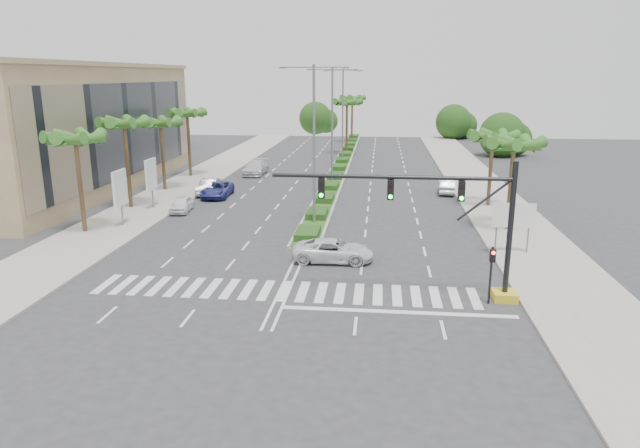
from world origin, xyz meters
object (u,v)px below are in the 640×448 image
object	(u,v)px
car_parked_a	(182,204)
car_right	(447,186)
car_parked_d	(256,168)
car_crossing	(333,251)
car_parked_c	(217,190)
car_parked_b	(209,187)

from	to	relation	value
car_parked_a	car_right	size ratio (longest dim) A/B	0.89
car_parked_a	car_parked_d	bearing A→B (deg)	78.12
car_parked_d	car_crossing	xyz separation A→B (m)	(11.65, -31.02, -0.11)
car_right	car_parked_a	bearing A→B (deg)	29.18
car_parked_a	car_right	distance (m)	25.34
car_crossing	car_parked_c	bearing A→B (deg)	33.59
car_parked_c	car_right	distance (m)	22.23
car_parked_d	car_parked_c	bearing A→B (deg)	-93.03
car_parked_b	car_parked_d	world-z (taller)	car_parked_d
car_crossing	car_right	bearing A→B (deg)	-23.94
car_parked_b	car_parked_d	bearing A→B (deg)	78.41
car_parked_c	car_parked_d	world-z (taller)	car_parked_d
car_parked_b	car_parked_c	distance (m)	1.63
car_parked_b	car_parked_d	xyz separation A→B (m)	(2.08, 11.74, 0.07)
car_parked_a	car_parked_c	size ratio (longest dim) A/B	0.74
car_parked_d	car_crossing	bearing A→B (deg)	-68.41
car_parked_b	car_parked_c	size ratio (longest dim) A/B	0.87
car_parked_d	car_right	world-z (taller)	car_parked_d
car_crossing	car_parked_d	bearing A→B (deg)	19.46
car_crossing	car_right	world-z (taller)	car_right
car_parked_a	car_parked_d	distance (m)	19.25
car_crossing	car_right	xyz separation A→B (m)	(9.31, 22.12, 0.00)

